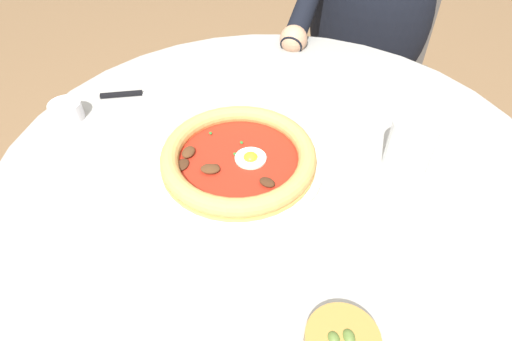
% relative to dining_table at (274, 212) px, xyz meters
% --- Properties ---
extents(dining_table, '(1.02, 1.02, 0.75)m').
position_rel_dining_table_xyz_m(dining_table, '(0.00, 0.00, 0.00)').
color(dining_table, '#999993').
rests_on(dining_table, ground).
extents(pizza_on_plate, '(0.30, 0.30, 0.04)m').
position_rel_dining_table_xyz_m(pizza_on_plate, '(0.02, 0.06, 0.15)').
color(pizza_on_plate, white).
rests_on(pizza_on_plate, dining_table).
extents(water_glass, '(0.08, 0.08, 0.10)m').
position_rel_dining_table_xyz_m(water_glass, '(-0.06, -0.22, 0.17)').
color(water_glass, silver).
rests_on(water_glass, dining_table).
extents(steak_knife, '(0.04, 0.20, 0.01)m').
position_rel_dining_table_xyz_m(steak_knife, '(0.30, 0.22, 0.13)').
color(steak_knife, silver).
rests_on(steak_knife, dining_table).
extents(ramekin_capers, '(0.06, 0.06, 0.04)m').
position_rel_dining_table_xyz_m(ramekin_capers, '(0.26, 0.36, 0.15)').
color(ramekin_capers, white).
rests_on(ramekin_capers, dining_table).
extents(fork_utensil, '(0.01, 0.19, 0.00)m').
position_rel_dining_table_xyz_m(fork_utensil, '(0.28, -0.08, 0.13)').
color(fork_utensil, '#BCBCC1').
rests_on(fork_utensil, dining_table).
extents(diner_person, '(0.43, 0.56, 1.19)m').
position_rel_dining_table_xyz_m(diner_person, '(0.56, -0.48, -0.10)').
color(diner_person, '#282833').
rests_on(diner_person, ground).
extents(cafe_chair_diner, '(0.57, 0.57, 0.90)m').
position_rel_dining_table_xyz_m(cafe_chair_diner, '(0.66, -0.57, -0.09)').
color(cafe_chair_diner, '#504A45').
rests_on(cafe_chair_diner, ground).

